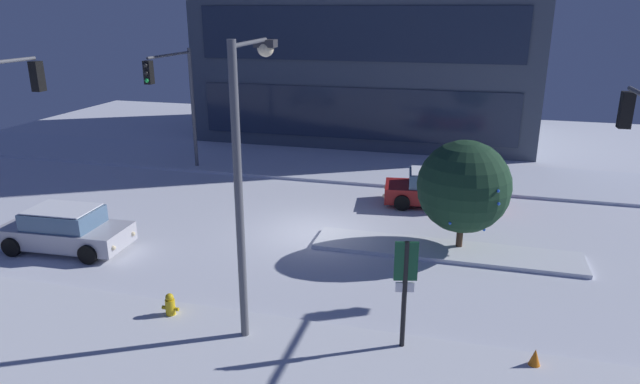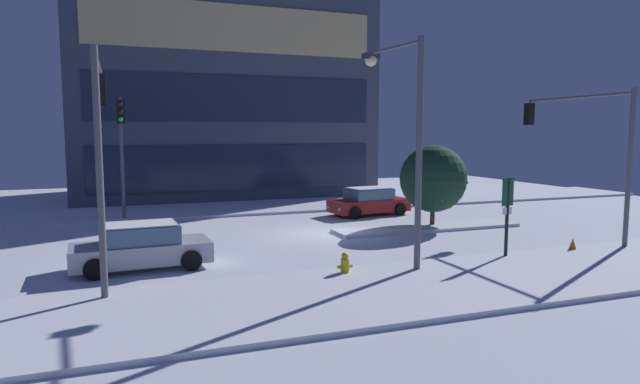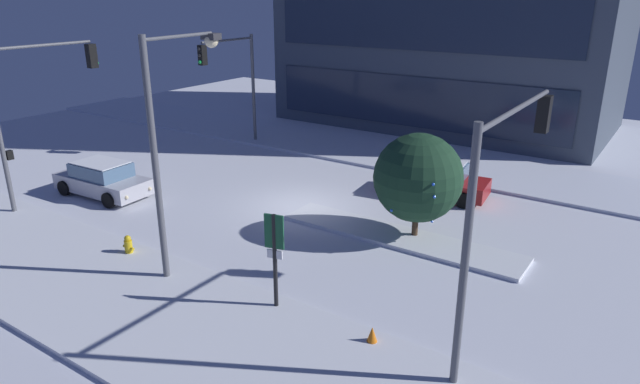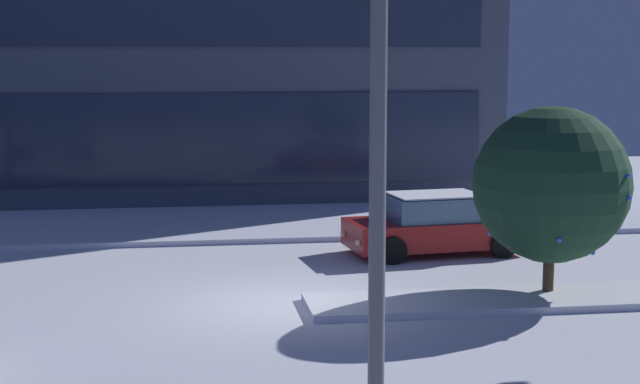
{
  "view_description": "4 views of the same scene",
  "coord_description": "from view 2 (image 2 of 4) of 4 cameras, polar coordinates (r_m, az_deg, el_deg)",
  "views": [
    {
      "loc": [
        5.26,
        -18.69,
        7.94
      ],
      "look_at": [
        0.85,
        -2.27,
        2.39
      ],
      "focal_mm": 31.53,
      "sensor_mm": 36.0,
      "label": 1
    },
    {
      "loc": [
        -8.43,
        -21.78,
        4.38
      ],
      "look_at": [
        -0.36,
        -0.14,
        1.88
      ],
      "focal_mm": 30.21,
      "sensor_mm": 36.0,
      "label": 2
    },
    {
      "loc": [
        12.75,
        -17.33,
        8.45
      ],
      "look_at": [
        2.06,
        -1.53,
        1.52
      ],
      "focal_mm": 31.42,
      "sensor_mm": 36.0,
      "label": 3
    },
    {
      "loc": [
        -2.02,
        -17.98,
        4.75
      ],
      "look_at": [
        0.36,
        -1.94,
        2.49
      ],
      "focal_mm": 53.34,
      "sensor_mm": 36.0,
      "label": 4
    }
  ],
  "objects": [
    {
      "name": "car_near",
      "position": [
        18.53,
        -18.39,
        -5.57
      ],
      "size": [
        4.52,
        2.22,
        1.49
      ],
      "rotation": [
        0.0,
        0.0,
        0.05
      ],
      "color": "#B7B7C1",
      "rests_on": "ground"
    },
    {
      "name": "parking_info_sign",
      "position": [
        19.75,
        19.23,
        -1.55
      ],
      "size": [
        0.55,
        0.19,
        2.87
      ],
      "rotation": [
        0.0,
        0.0,
        1.81
      ],
      "color": "black",
      "rests_on": "ground"
    },
    {
      "name": "street_lamp_arched",
      "position": [
        17.64,
        8.75,
        7.55
      ],
      "size": [
        0.68,
        3.18,
        7.33
      ],
      "rotation": [
        0.0,
        0.0,
        1.67
      ],
      "color": "#565960",
      "rests_on": "ground"
    },
    {
      "name": "ground",
      "position": [
        23.76,
        0.71,
        -4.45
      ],
      "size": [
        52.0,
        52.0,
        0.0
      ],
      "primitive_type": "plane",
      "color": "silver"
    },
    {
      "name": "traffic_light_corner_near_left",
      "position": [
        16.52,
        -22.29,
        6.15
      ],
      "size": [
        0.32,
        4.77,
        6.58
      ],
      "rotation": [
        0.0,
        0.0,
        1.57
      ],
      "color": "#565960",
      "rests_on": "ground"
    },
    {
      "name": "traffic_light_corner_near_right",
      "position": [
        24.7,
        25.93,
        5.45
      ],
      "size": [
        0.32,
        5.76,
        6.09
      ],
      "rotation": [
        0.0,
        0.0,
        1.57
      ],
      "color": "#565960",
      "rests_on": "ground"
    },
    {
      "name": "car_far",
      "position": [
        29.25,
        5.2,
        -1.06
      ],
      "size": [
        4.52,
        2.43,
        1.49
      ],
      "rotation": [
        0.0,
        0.0,
        3.26
      ],
      "color": "maroon",
      "rests_on": "ground"
    },
    {
      "name": "curb_strip_far",
      "position": [
        32.04,
        -5.0,
        -1.58
      ],
      "size": [
        52.0,
        5.2,
        0.14
      ],
      "primitive_type": "cube",
      "color": "silver",
      "rests_on": "ground"
    },
    {
      "name": "median_strip",
      "position": [
        25.39,
        11.38,
        -3.72
      ],
      "size": [
        9.0,
        1.8,
        0.14
      ],
      "primitive_type": "cube",
      "color": "silver",
      "rests_on": "ground"
    },
    {
      "name": "decorated_tree_median",
      "position": [
        25.65,
        11.9,
        1.37
      ],
      "size": [
        3.12,
        3.12,
        3.86
      ],
      "color": "#473323",
      "rests_on": "ground"
    },
    {
      "name": "traffic_light_corner_far_left",
      "position": [
        27.19,
        -20.31,
        5.55
      ],
      "size": [
        0.32,
        4.17,
        6.12
      ],
      "rotation": [
        0.0,
        0.0,
        -1.57
      ],
      "color": "#565960",
      "rests_on": "ground"
    },
    {
      "name": "construction_cone",
      "position": [
        22.05,
        25.19,
        -5.15
      ],
      "size": [
        0.36,
        0.36,
        0.55
      ],
      "primitive_type": "cone",
      "color": "orange",
      "rests_on": "ground"
    },
    {
      "name": "fire_hydrant",
      "position": [
        16.7,
        2.65,
        -7.75
      ],
      "size": [
        0.48,
        0.26,
        0.76
      ],
      "color": "gold",
      "rests_on": "ground"
    },
    {
      "name": "curb_strip_near",
      "position": [
        16.05,
        12.31,
        -9.55
      ],
      "size": [
        52.0,
        5.2,
        0.14
      ],
      "primitive_type": "cube",
      "color": "silver",
      "rests_on": "ground"
    }
  ]
}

